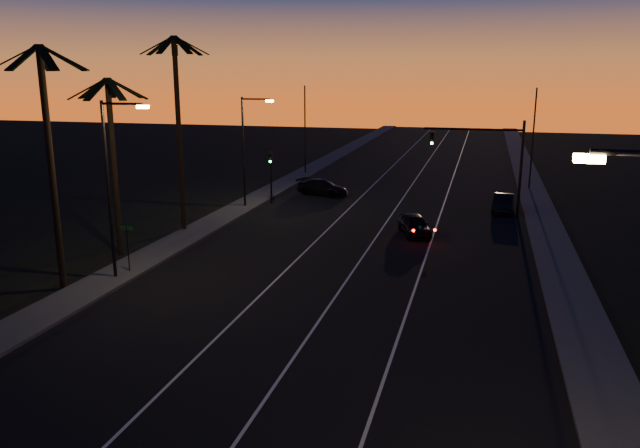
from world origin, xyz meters
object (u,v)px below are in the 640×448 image
(lead_car, at_px, (414,225))
(signal_mast, at_px, (488,151))
(right_car, at_px, (503,203))
(cross_car, at_px, (323,187))

(lead_car, bearing_deg, signal_mast, 58.47)
(signal_mast, height_order, right_car, signal_mast)
(signal_mast, bearing_deg, lead_car, -121.53)
(lead_car, relative_size, right_car, 1.10)
(signal_mast, bearing_deg, right_car, 44.14)
(signal_mast, relative_size, lead_car, 1.53)
(right_car, bearing_deg, signal_mast, -135.86)
(lead_car, bearing_deg, right_car, 55.82)
(cross_car, bearing_deg, right_car, -11.88)
(signal_mast, distance_m, lead_car, 9.29)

